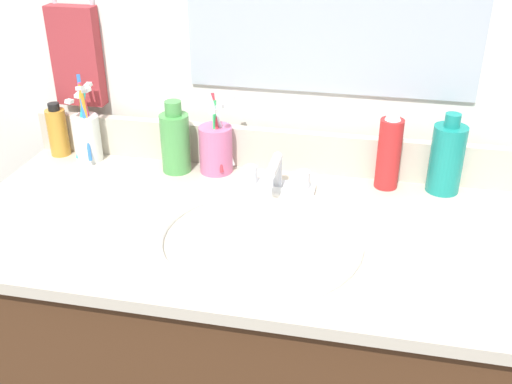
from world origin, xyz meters
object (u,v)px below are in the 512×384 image
(hand_towel, at_px, (77,56))
(bottle_oil_amber, at_px, (58,131))
(cup_white_ceramic, at_px, (87,135))
(bottle_spray_red, at_px, (389,150))
(cup_pink, at_px, (216,148))
(faucet, at_px, (276,179))
(bottle_mouthwash_teal, at_px, (447,158))
(bottle_toner_green, at_px, (175,141))

(hand_towel, distance_m, bottle_oil_amber, 0.18)
(bottle_oil_amber, bearing_deg, cup_white_ceramic, -10.32)
(bottle_oil_amber, bearing_deg, bottle_spray_red, -0.79)
(hand_towel, relative_size, bottle_spray_red, 1.22)
(bottle_spray_red, xyz_separation_m, cup_pink, (-0.37, -0.00, -0.03))
(hand_towel, bearing_deg, cup_pink, -10.89)
(bottle_oil_amber, bearing_deg, faucet, -8.55)
(cup_pink, bearing_deg, bottle_mouthwash_teal, 0.90)
(bottle_mouthwash_teal, distance_m, cup_pink, 0.48)
(hand_towel, bearing_deg, cup_white_ceramic, -62.91)
(cup_pink, bearing_deg, bottle_spray_red, 0.23)
(bottle_oil_amber, bearing_deg, cup_pink, -1.77)
(faucet, bearing_deg, bottle_oil_amber, 171.45)
(faucet, bearing_deg, bottle_mouthwash_teal, 12.54)
(cup_pink, bearing_deg, hand_towel, 169.11)
(hand_towel, xyz_separation_m, bottle_mouthwash_teal, (0.81, -0.06, -0.15))
(bottle_toner_green, relative_size, cup_white_ceramic, 0.81)
(faucet, bearing_deg, bottle_toner_green, 167.16)
(hand_towel, xyz_separation_m, bottle_toner_green, (0.25, -0.08, -0.15))
(hand_towel, height_order, bottle_toner_green, hand_towel)
(bottle_spray_red, height_order, bottle_toner_green, bottle_spray_red)
(faucet, xyz_separation_m, cup_pink, (-0.14, 0.07, 0.03))
(bottle_spray_red, relative_size, cup_white_ceramic, 0.91)
(bottle_toner_green, bearing_deg, hand_towel, 162.38)
(bottle_spray_red, relative_size, bottle_oil_amber, 1.44)
(bottle_oil_amber, height_order, bottle_toner_green, bottle_toner_green)
(hand_towel, xyz_separation_m, cup_pink, (0.33, -0.06, -0.16))
(cup_pink, bearing_deg, bottle_toner_green, -170.61)
(faucet, bearing_deg, cup_white_ceramic, 171.77)
(hand_towel, height_order, cup_pink, hand_towel)
(bottle_oil_amber, distance_m, bottle_toner_green, 0.29)
(bottle_spray_red, xyz_separation_m, cup_white_ceramic, (-0.67, -0.00, -0.02))
(faucet, height_order, cup_white_ceramic, cup_white_ceramic)
(faucet, distance_m, cup_white_ceramic, 0.45)
(bottle_oil_amber, bearing_deg, bottle_toner_green, -5.08)
(hand_towel, distance_m, bottle_toner_green, 0.30)
(bottle_oil_amber, bearing_deg, bottle_mouthwash_teal, -0.28)
(bottle_mouthwash_teal, relative_size, bottle_spray_red, 0.93)
(faucet, relative_size, bottle_mouthwash_teal, 0.95)
(hand_towel, bearing_deg, bottle_toner_green, -17.62)
(bottle_spray_red, bearing_deg, cup_pink, -179.77)
(bottle_oil_amber, relative_size, cup_pink, 0.68)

